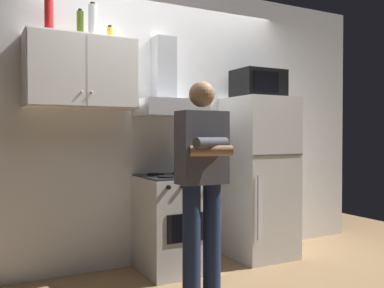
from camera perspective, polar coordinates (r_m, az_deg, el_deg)
name	(u,v)px	position (r m, az deg, el deg)	size (l,w,h in m)	color
ground_plane	(192,278)	(3.80, 0.00, -17.62)	(7.00, 7.00, 0.00)	olive
back_wall_tiled	(163,122)	(4.14, -3.91, 2.92)	(4.80, 0.10, 2.70)	white
upper_cabinet	(81,72)	(3.68, -14.76, 9.35)	(0.90, 0.37, 0.60)	white
stove_oven	(174,223)	(3.88, -2.42, -10.60)	(0.60, 0.62, 0.87)	silver
range_hood	(168,95)	(3.93, -3.24, 6.63)	(0.60, 0.44, 0.75)	#B7BABF
refrigerator	(259,177)	(4.31, 9.06, -4.47)	(0.60, 0.62, 1.60)	silver
microwave	(258,84)	(4.34, 8.95, 8.00)	(0.48, 0.37, 0.28)	black
person_standing	(202,177)	(3.25, 1.40, -4.53)	(0.38, 0.33, 1.64)	#192342
cooking_pot	(193,169)	(3.76, 0.15, -3.46)	(0.29, 0.19, 0.09)	#B7BABF
bottle_soda_red	(49,17)	(3.77, -18.79, 15.97)	(0.07, 0.07, 0.29)	red
bottle_vodka_clear	(93,21)	(3.82, -13.27, 15.87)	(0.08, 0.08, 0.30)	silver
bottle_olive_oil	(80,24)	(3.80, -14.89, 15.42)	(0.06, 0.06, 0.24)	#4C6B19
bottle_spice_jar	(110,34)	(3.86, -11.05, 14.41)	(0.06, 0.06, 0.13)	gold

